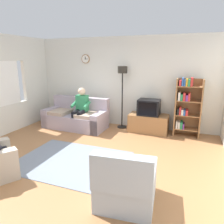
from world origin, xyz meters
name	(u,v)px	position (x,y,z in m)	size (l,w,h in m)	color
ground_plane	(85,160)	(0.00, 0.00, 0.00)	(12.00, 12.00, 0.00)	#9E6B42
back_wall_assembly	(124,82)	(0.00, 2.66, 1.35)	(6.20, 0.17, 2.70)	silver
couch	(76,117)	(-1.28, 1.87, 0.31)	(1.93, 0.94, 0.90)	#A899A8
tv_stand	(148,123)	(0.88, 2.25, 0.25)	(1.10, 0.56, 0.51)	olive
tv	(149,107)	(0.88, 2.23, 0.73)	(0.60, 0.49, 0.44)	black
bookshelf	(186,105)	(1.86, 2.32, 0.84)	(0.68, 0.36, 1.59)	olive
floor_lamp	(122,80)	(0.04, 2.35, 1.45)	(0.28, 0.28, 1.85)	black
armchair_near_bookshelf	(126,185)	(1.18, -0.95, 0.29)	(0.88, 0.95, 0.90)	#9EADBC
area_rug	(72,161)	(-0.24, -0.13, 0.01)	(2.20, 1.70, 0.01)	slate
person_on_couch	(80,106)	(-1.04, 1.76, 0.70)	(0.52, 0.54, 1.24)	#338C59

